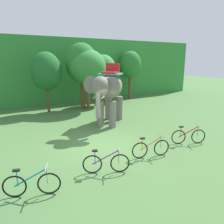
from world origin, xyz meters
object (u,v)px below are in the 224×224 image
object	(u,v)px
bike_teal	(32,184)
tree_center_right	(82,63)
tree_right	(87,67)
tree_center_left	(130,65)
bike_purple	(106,163)
tree_far_left	(46,71)
tree_center	(103,68)
elephant	(109,90)
bike_red	(188,136)
bike_orange	(151,148)

from	to	relation	value
bike_teal	tree_center_right	bearing A→B (deg)	58.30
tree_right	tree_center_left	size ratio (longest dim) A/B	1.00
tree_center_right	bike_purple	size ratio (longest dim) A/B	3.42
tree_far_left	bike_purple	bearing A→B (deg)	-95.08
tree_center	elephant	distance (m)	6.52
elephant	bike_purple	xyz separation A→B (m)	(-3.23, -5.18, -1.82)
tree_far_left	bike_purple	xyz separation A→B (m)	(-0.93, -10.44, -2.74)
bike_teal	tree_center_left	bearing A→B (deg)	43.83
bike_purple	bike_red	bearing A→B (deg)	3.80
tree_right	elephant	world-z (taller)	tree_right
tree_center	bike_teal	bearing A→B (deg)	-128.37
bike_red	tree_right	bearing A→B (deg)	94.91
tree_far_left	bike_purple	world-z (taller)	tree_far_left
bike_teal	bike_orange	bearing A→B (deg)	1.95
elephant	bike_orange	size ratio (longest dim) A/B	2.27
bike_purple	elephant	bearing A→B (deg)	58.05
tree_center_right	tree_right	world-z (taller)	tree_center_right
bike_purple	bike_red	xyz separation A→B (m)	(4.83, 0.32, 0.00)
bike_orange	tree_center_left	bearing A→B (deg)	57.32
tree_center_right	elephant	xyz separation A→B (m)	(-0.49, -5.02, -1.48)
bike_teal	tree_center	bearing A→B (deg)	51.63
tree_center_left	bike_red	world-z (taller)	tree_center_left
elephant	bike_purple	size ratio (longest dim) A/B	2.44
tree_center	bike_purple	bearing A→B (deg)	-119.07
tree_center_right	tree_center	xyz separation A→B (m)	(2.37, 0.75, -0.46)
tree_center_left	bike_red	distance (m)	12.92
elephant	bike_red	distance (m)	5.43
tree_center	bike_red	bearing A→B (deg)	-96.76
tree_far_left	bike_red	size ratio (longest dim) A/B	2.95
tree_far_left	tree_center_left	size ratio (longest dim) A/B	0.95
tree_far_left	tree_center	bearing A→B (deg)	5.67
tree_center_left	bike_purple	xyz separation A→B (m)	(-9.78, -11.86, -3.05)
bike_teal	bike_red	world-z (taller)	same
elephant	tree_right	bearing A→B (deg)	80.35
tree_center_left	bike_red	bearing A→B (deg)	-113.20
tree_center_left	elephant	size ratio (longest dim) A/B	1.27
tree_center_right	bike_teal	xyz separation A→B (m)	(-6.31, -10.21, -3.30)
bike_purple	bike_orange	xyz separation A→B (m)	(2.27, 0.15, 0.00)
bike_teal	bike_orange	world-z (taller)	same
tree_far_left	bike_purple	size ratio (longest dim) A/B	2.95
tree_right	bike_orange	xyz separation A→B (m)	(-1.75, -9.63, -3.03)
bike_orange	bike_teal	bearing A→B (deg)	-178.05
tree_right	bike_purple	distance (m)	11.00
elephant	tree_center_right	bearing A→B (deg)	84.47
bike_teal	elephant	bearing A→B (deg)	41.73
elephant	bike_orange	bearing A→B (deg)	-100.89
tree_center_right	bike_teal	bearing A→B (deg)	-121.70
tree_far_left	bike_orange	distance (m)	10.73
tree_center_left	bike_teal	world-z (taller)	tree_center_left
tree_right	tree_center_left	distance (m)	6.12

